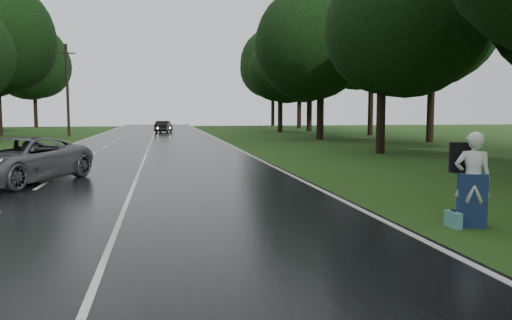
{
  "coord_description": "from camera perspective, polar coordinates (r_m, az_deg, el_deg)",
  "views": [
    {
      "loc": [
        0.98,
        -9.67,
        2.47
      ],
      "look_at": [
        3.58,
        4.26,
        1.1
      ],
      "focal_mm": 35.05,
      "sensor_mm": 36.0,
      "label": 1
    }
  ],
  "objects": [
    {
      "name": "utility_pole_far",
      "position": [
        54.73,
        -20.55,
        2.57
      ],
      "size": [
        1.8,
        0.28,
        9.32
      ],
      "primitive_type": null,
      "color": "black",
      "rests_on": "ground"
    },
    {
      "name": "tree_right_f",
      "position": [
        61.56,
        2.77,
        3.2
      ],
      "size": [
        8.82,
        8.82,
        13.79
      ],
      "primitive_type": null,
      "color": "black",
      "rests_on": "ground"
    },
    {
      "name": "tree_right_e",
      "position": [
        45.56,
        7.31,
        2.36
      ],
      "size": [
        9.09,
        9.09,
        14.21
      ],
      "primitive_type": null,
      "color": "black",
      "rests_on": "ground"
    },
    {
      "name": "tree_right_d",
      "position": [
        30.8,
        13.96,
        0.75
      ],
      "size": [
        8.47,
        8.47,
        13.24
      ],
      "primitive_type": null,
      "color": "black",
      "rests_on": "ground"
    },
    {
      "name": "far_car",
      "position": [
        59.81,
        -10.48,
        3.75
      ],
      "size": [
        2.19,
        4.4,
        1.39
      ],
      "primitive_type": "imported",
      "rotation": [
        0.0,
        0.0,
        2.96
      ],
      "color": "black",
      "rests_on": "road"
    },
    {
      "name": "road",
      "position": [
        29.79,
        -12.42,
        0.67
      ],
      "size": [
        12.0,
        140.0,
        0.04
      ],
      "primitive_type": "cube",
      "color": "black",
      "rests_on": "ground"
    },
    {
      "name": "ground",
      "position": [
        10.03,
        -16.05,
        -8.94
      ],
      "size": [
        160.0,
        160.0,
        0.0
      ],
      "primitive_type": "plane",
      "color": "#234715",
      "rests_on": "ground"
    },
    {
      "name": "lane_center",
      "position": [
        29.79,
        -12.42,
        0.71
      ],
      "size": [
        0.12,
        140.0,
        0.01
      ],
      "primitive_type": "cube",
      "color": "silver",
      "rests_on": "road"
    },
    {
      "name": "grey_car",
      "position": [
        18.87,
        -25.46,
        -0.03
      ],
      "size": [
        4.66,
        6.2,
        1.57
      ],
      "primitive_type": "imported",
      "rotation": [
        0.0,
        0.0,
        5.87
      ],
      "color": "#55575A",
      "rests_on": "road"
    },
    {
      "name": "suitcase",
      "position": [
        11.53,
        21.57,
        -6.35
      ],
      "size": [
        0.15,
        0.49,
        0.35
      ],
      "primitive_type": "cube",
      "rotation": [
        0.0,
        0.0,
        0.01
      ],
      "color": "teal",
      "rests_on": "ground"
    },
    {
      "name": "hitchhiker",
      "position": [
        11.68,
        23.39,
        -2.4
      ],
      "size": [
        0.88,
        0.86,
        2.05
      ],
      "color": "silver",
      "rests_on": "ground"
    }
  ]
}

